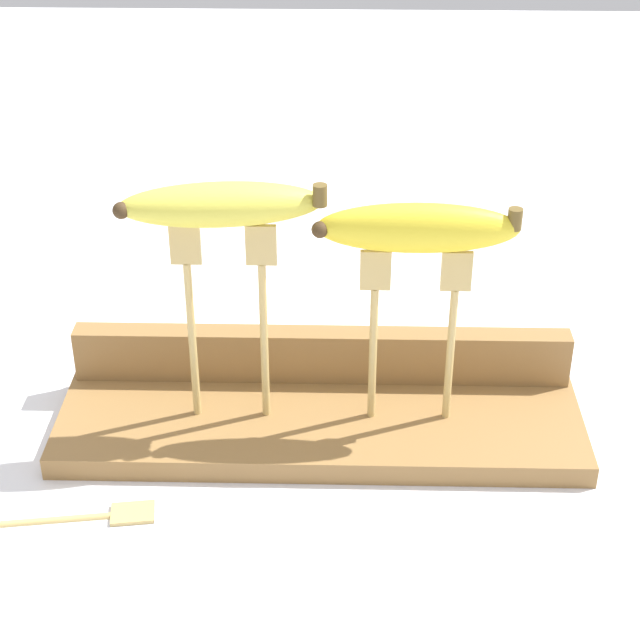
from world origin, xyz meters
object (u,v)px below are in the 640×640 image
(fork_stand_left, at_px, (226,308))
(fork_stand_right, at_px, (414,323))
(fork_fallen_near, at_px, (85,515))
(banana_raised_left, at_px, (220,207))
(banana_raised_right, at_px, (418,230))

(fork_stand_left, height_order, fork_stand_right, fork_stand_left)
(fork_stand_right, xyz_separation_m, fork_fallen_near, (-0.27, -0.12, -0.12))
(banana_raised_left, distance_m, fork_fallen_near, 0.28)
(fork_stand_right, xyz_separation_m, banana_raised_left, (-0.16, -0.00, 0.11))
(banana_raised_right, bearing_deg, banana_raised_left, -180.00)
(fork_stand_right, xyz_separation_m, banana_raised_right, (-0.00, -0.00, 0.09))
(fork_stand_right, bearing_deg, fork_stand_left, 180.00)
(fork_stand_left, distance_m, fork_fallen_near, 0.21)
(banana_raised_right, distance_m, fork_fallen_near, 0.36)
(banana_raised_right, xyz_separation_m, fork_fallen_near, (-0.27, -0.12, -0.21))
(fork_stand_left, distance_m, fork_stand_right, 0.16)
(banana_raised_left, bearing_deg, fork_stand_left, 6.36)
(fork_stand_right, height_order, fork_fallen_near, fork_stand_right)
(fork_stand_left, distance_m, banana_raised_right, 0.18)
(fork_stand_left, relative_size, fork_fallen_near, 1.18)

